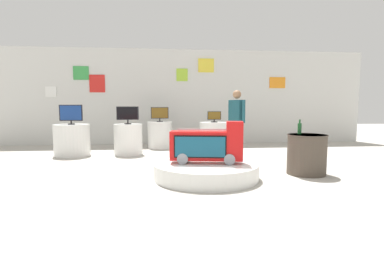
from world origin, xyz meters
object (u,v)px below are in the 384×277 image
at_px(main_display_pedestal, 206,171).
at_px(tv_on_left_rear, 71,113).
at_px(display_pedestal_right_rear, 160,135).
at_px(display_pedestal_far_right, 214,136).
at_px(novelty_firetruck_tv, 208,146).
at_px(display_pedestal_center_rear, 128,139).
at_px(bottle_on_side_table, 300,128).
at_px(side_table_round, 307,154).
at_px(shopper_browsing_near_truck, 237,118).
at_px(tv_on_far_right, 214,116).
at_px(display_pedestal_left_rear, 72,140).
at_px(tv_on_right_rear, 160,114).
at_px(tv_on_center_rear, 128,114).

bearing_deg(main_display_pedestal, tv_on_left_rear, 137.28).
bearing_deg(display_pedestal_right_rear, display_pedestal_far_right, -16.96).
xyz_separation_m(tv_on_left_rear, display_pedestal_right_rear, (2.18, 1.17, -0.66)).
xyz_separation_m(novelty_firetruck_tv, display_pedestal_center_rear, (-1.62, 2.77, -0.17)).
bearing_deg(bottle_on_side_table, side_table_round, -55.74).
distance_m(main_display_pedestal, shopper_browsing_near_truck, 2.41).
height_order(novelty_firetruck_tv, display_pedestal_center_rear, novelty_firetruck_tv).
bearing_deg(tv_on_far_right, novelty_firetruck_tv, -101.56).
bearing_deg(side_table_round, main_display_pedestal, -175.42).
bearing_deg(display_pedestal_left_rear, display_pedestal_center_rear, 0.09).
bearing_deg(display_pedestal_center_rear, shopper_browsing_near_truck, -15.71).
bearing_deg(bottle_on_side_table, shopper_browsing_near_truck, 112.97).
relative_size(tv_on_right_rear, shopper_browsing_near_truck, 0.32).
height_order(display_pedestal_right_rear, bottle_on_side_table, bottle_on_side_table).
xyz_separation_m(main_display_pedestal, display_pedestal_center_rear, (-1.60, 2.76, 0.26)).
xyz_separation_m(main_display_pedestal, shopper_browsing_near_truck, (1.02, 2.03, 0.81)).
bearing_deg(tv_on_left_rear, bottle_on_side_table, -27.56).
distance_m(tv_on_left_rear, display_pedestal_far_right, 3.84).
height_order(novelty_firetruck_tv, shopper_browsing_near_truck, shopper_browsing_near_truck).
bearing_deg(display_pedestal_center_rear, bottle_on_side_table, -36.46).
xyz_separation_m(display_pedestal_left_rear, tv_on_left_rear, (0.00, -0.00, 0.66)).
xyz_separation_m(tv_on_center_rear, display_pedestal_right_rear, (0.80, 1.17, -0.65)).
xyz_separation_m(tv_on_right_rear, side_table_round, (2.66, -3.77, -0.65)).
bearing_deg(side_table_round, shopper_browsing_near_truck, 113.84).
xyz_separation_m(main_display_pedestal, display_pedestal_left_rear, (-2.99, 2.76, 0.26)).
height_order(display_pedestal_center_rear, tv_on_far_right, tv_on_far_right).
distance_m(tv_on_left_rear, shopper_browsing_near_truck, 4.07).
xyz_separation_m(main_display_pedestal, display_pedestal_far_right, (0.73, 3.46, 0.26)).
bearing_deg(display_pedestal_far_right, tv_on_right_rear, 163.19).
xyz_separation_m(display_pedestal_far_right, bottle_on_side_table, (1.03, -3.18, 0.44)).
bearing_deg(display_pedestal_center_rear, tv_on_right_rear, 55.51).
relative_size(display_pedestal_center_rear, shopper_browsing_near_truck, 0.49).
distance_m(main_display_pedestal, tv_on_far_right, 3.62).
bearing_deg(display_pedestal_far_right, display_pedestal_left_rear, -169.41).
distance_m(tv_on_right_rear, display_pedestal_far_right, 1.72).
relative_size(main_display_pedestal, display_pedestal_right_rear, 2.28).
bearing_deg(side_table_round, tv_on_center_rear, 142.90).
height_order(display_pedestal_right_rear, shopper_browsing_near_truck, shopper_browsing_near_truck).
bearing_deg(tv_on_center_rear, tv_on_far_right, 16.53).
bearing_deg(display_pedestal_far_right, tv_on_center_rear, -163.38).
height_order(main_display_pedestal, tv_on_left_rear, tv_on_left_rear).
height_order(bottle_on_side_table, shopper_browsing_near_truck, shopper_browsing_near_truck).
bearing_deg(display_pedestal_center_rear, display_pedestal_far_right, 16.53).
distance_m(display_pedestal_center_rear, tv_on_far_right, 2.49).
distance_m(tv_on_left_rear, tv_on_far_right, 3.78).
bearing_deg(side_table_round, bottle_on_side_table, 124.26).
bearing_deg(display_pedestal_far_right, tv_on_far_right, -92.80).
distance_m(display_pedestal_left_rear, bottle_on_side_table, 5.37).
height_order(display_pedestal_far_right, tv_on_far_right, tv_on_far_right).
xyz_separation_m(display_pedestal_left_rear, tv_on_far_right, (3.72, 0.69, 0.55)).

